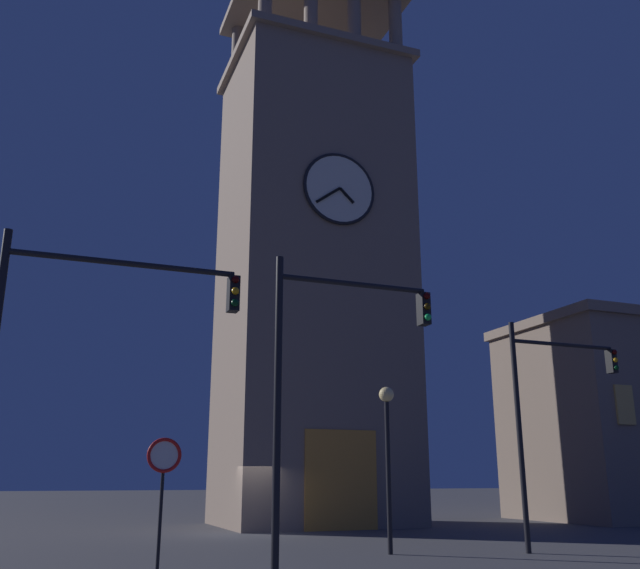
# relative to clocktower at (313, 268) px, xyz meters

# --- Properties ---
(ground_plane) EXTENTS (200.00, 200.00, 0.00)m
(ground_plane) POSITION_rel_clocktower_xyz_m (3.91, 3.76, -12.08)
(ground_plane) COLOR #424247
(clocktower) EXTENTS (8.95, 7.31, 30.52)m
(clocktower) POSITION_rel_clocktower_xyz_m (0.00, 0.00, 0.00)
(clocktower) COLOR gray
(clocktower) RESTS_ON ground_plane
(traffic_signal_near) EXTENTS (3.68, 0.41, 6.65)m
(traffic_signal_near) POSITION_rel_clocktower_xyz_m (6.01, 17.00, -7.70)
(traffic_signal_near) COLOR black
(traffic_signal_near) RESTS_ON ground_plane
(traffic_signal_mid) EXTENTS (3.97, 0.41, 6.66)m
(traffic_signal_mid) POSITION_rel_clocktower_xyz_m (-2.74, 13.30, -7.72)
(traffic_signal_mid) COLOR black
(traffic_signal_mid) RESTS_ON ground_plane
(traffic_signal_far) EXTENTS (4.59, 0.41, 6.59)m
(traffic_signal_far) POSITION_rel_clocktower_xyz_m (11.07, 16.94, -7.65)
(traffic_signal_far) COLOR black
(traffic_signal_far) RESTS_ON ground_plane
(street_lamp) EXTENTS (0.44, 0.44, 4.65)m
(street_lamp) POSITION_rel_clocktower_xyz_m (2.20, 12.14, -8.80)
(street_lamp) COLOR black
(street_lamp) RESTS_ON ground_plane
(no_horn_sign) EXTENTS (0.78, 0.14, 2.93)m
(no_horn_sign) POSITION_rel_clocktower_xyz_m (8.89, 14.26, -9.78)
(no_horn_sign) COLOR black
(no_horn_sign) RESTS_ON ground_plane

